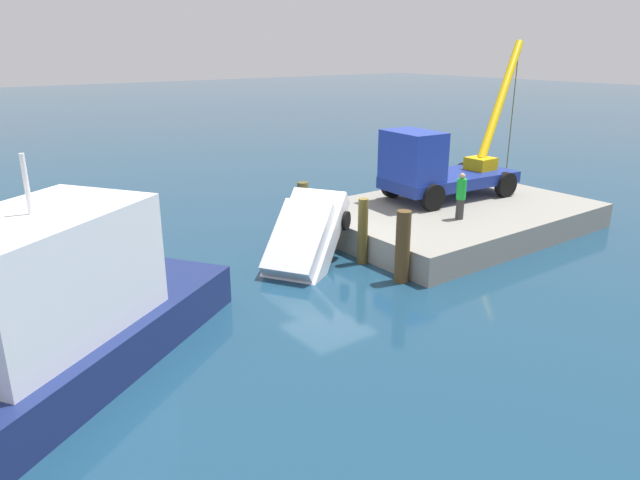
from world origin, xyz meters
TOP-DOWN VIEW (x-y plane):
  - ground at (0.00, 0.00)m, footprint 200.00×200.00m
  - dock at (-6.10, 0.00)m, footprint 10.26×7.10m
  - crane_truck at (-6.33, -1.13)m, footprint 9.26×3.51m
  - dock_worker at (-4.81, 1.34)m, footprint 0.34×0.34m
  - salvaged_car at (1.15, 0.04)m, footprint 4.41×3.74m
  - piling_near at (-0.61, -2.31)m, footprint 0.40×0.40m
  - piling_mid at (-0.61, -0.73)m, footprint 0.35×0.35m
  - piling_far at (-0.80, 0.76)m, footprint 0.33×0.33m
  - piling_end at (-0.72, 2.67)m, footprint 0.44×0.44m

SIDE VIEW (x-z plane):
  - ground at x=0.00m, z-range 0.00..0.00m
  - dock at x=-6.10m, z-range 0.00..0.94m
  - salvaged_car at x=1.15m, z-range -1.13..2.38m
  - piling_mid at x=-0.61m, z-range 0.00..2.14m
  - piling_near at x=-0.61m, z-range 0.00..2.16m
  - piling_far at x=-0.80m, z-range 0.00..2.17m
  - piling_end at x=-0.72m, z-range 0.00..2.21m
  - dock_worker at x=-4.81m, z-range 0.95..2.60m
  - crane_truck at x=-6.33m, z-range -0.72..5.38m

